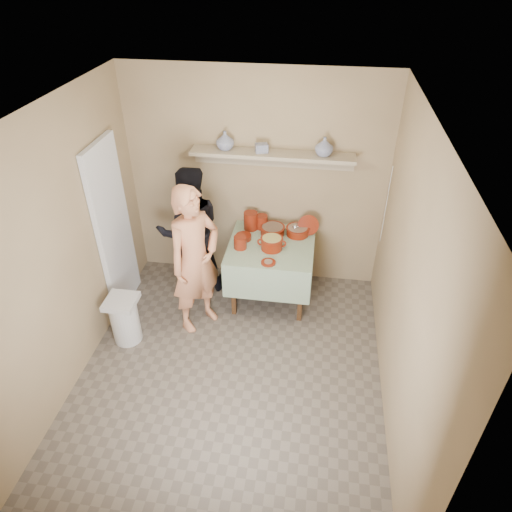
% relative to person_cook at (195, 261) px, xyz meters
% --- Properties ---
extents(ground, '(3.50, 3.50, 0.00)m').
position_rel_person_cook_xyz_m(ground, '(0.49, -0.71, -0.85)').
color(ground, '#655A4F').
rests_on(ground, ground).
extents(tile_panel, '(0.06, 0.70, 2.00)m').
position_rel_person_cook_xyz_m(tile_panel, '(-0.97, 0.24, 0.15)').
color(tile_panel, silver).
rests_on(tile_panel, ground).
extents(plate_stack_a, '(0.16, 0.16, 0.22)m').
position_rel_person_cook_xyz_m(plate_stack_a, '(0.45, 0.87, 0.02)').
color(plate_stack_a, maroon).
rests_on(plate_stack_a, serving_table).
extents(plate_stack_b, '(0.14, 0.14, 0.17)m').
position_rel_person_cook_xyz_m(plate_stack_b, '(0.58, 0.90, -0.01)').
color(plate_stack_b, maroon).
rests_on(plate_stack_b, serving_table).
extents(bowl_stack, '(0.15, 0.15, 0.15)m').
position_rel_person_cook_xyz_m(bowl_stack, '(0.40, 0.44, -0.02)').
color(bowl_stack, maroon).
rests_on(bowl_stack, serving_table).
extents(empty_bowl, '(0.18, 0.18, 0.05)m').
position_rel_person_cook_xyz_m(empty_bowl, '(0.40, 0.63, -0.07)').
color(empty_bowl, maroon).
rests_on(empty_bowl, serving_table).
extents(propped_lid, '(0.25, 0.12, 0.23)m').
position_rel_person_cook_xyz_m(propped_lid, '(1.14, 0.85, 0.03)').
color(propped_lid, maroon).
rests_on(propped_lid, serving_table).
extents(vase_right, '(0.24, 0.24, 0.20)m').
position_rel_person_cook_xyz_m(vase_right, '(1.24, 0.91, 0.97)').
color(vase_right, navy).
rests_on(vase_right, wall_shelf).
extents(vase_left, '(0.24, 0.24, 0.21)m').
position_rel_person_cook_xyz_m(vase_left, '(0.17, 0.93, 0.97)').
color(vase_left, navy).
rests_on(vase_left, wall_shelf).
extents(ceramic_box, '(0.16, 0.13, 0.10)m').
position_rel_person_cook_xyz_m(ceramic_box, '(0.57, 0.91, 0.91)').
color(ceramic_box, navy).
rests_on(ceramic_box, wall_shelf).
extents(person_cook, '(0.70, 0.74, 1.71)m').
position_rel_person_cook_xyz_m(person_cook, '(0.00, 0.00, 0.00)').
color(person_cook, tan).
rests_on(person_cook, ground).
extents(person_helper, '(0.95, 0.85, 1.61)m').
position_rel_person_cook_xyz_m(person_helper, '(-0.23, 0.63, -0.05)').
color(person_helper, black).
rests_on(person_helper, ground).
extents(room_shell, '(3.04, 3.54, 2.62)m').
position_rel_person_cook_xyz_m(room_shell, '(0.49, -0.71, 0.76)').
color(room_shell, '#A08762').
rests_on(room_shell, ground).
extents(serving_table, '(0.97, 0.97, 0.76)m').
position_rel_person_cook_xyz_m(serving_table, '(0.74, 0.57, -0.21)').
color(serving_table, '#4C2D16').
rests_on(serving_table, ground).
extents(cazuela_meat_a, '(0.30, 0.30, 0.10)m').
position_rel_person_cook_xyz_m(cazuela_meat_a, '(0.72, 0.79, -0.03)').
color(cazuela_meat_a, '#60160B').
rests_on(cazuela_meat_a, serving_table).
extents(cazuela_meat_b, '(0.28, 0.28, 0.10)m').
position_rel_person_cook_xyz_m(cazuela_meat_b, '(1.02, 0.82, -0.03)').
color(cazuela_meat_b, '#60160B').
rests_on(cazuela_meat_b, serving_table).
extents(ladle, '(0.08, 0.26, 0.19)m').
position_rel_person_cook_xyz_m(ladle, '(0.99, 0.80, 0.02)').
color(ladle, silver).
rests_on(ladle, cazuela_meat_b).
extents(cazuela_rice, '(0.33, 0.25, 0.14)m').
position_rel_person_cook_xyz_m(cazuela_rice, '(0.75, 0.48, -0.01)').
color(cazuela_rice, '#60160B').
rests_on(cazuela_rice, serving_table).
extents(front_plate, '(0.16, 0.16, 0.03)m').
position_rel_person_cook_xyz_m(front_plate, '(0.75, 0.19, -0.08)').
color(front_plate, maroon).
rests_on(front_plate, serving_table).
extents(wall_shelf, '(1.80, 0.25, 0.21)m').
position_rel_person_cook_xyz_m(wall_shelf, '(0.69, 0.94, 0.82)').
color(wall_shelf, tan).
rests_on(wall_shelf, room_shell).
extents(trash_bin, '(0.32, 0.32, 0.56)m').
position_rel_person_cook_xyz_m(trash_bin, '(-0.72, -0.39, -0.57)').
color(trash_bin, silver).
rests_on(trash_bin, ground).
extents(electrical_cord, '(0.01, 0.05, 0.90)m').
position_rel_person_cook_xyz_m(electrical_cord, '(1.96, 0.77, 0.40)').
color(electrical_cord, silver).
rests_on(electrical_cord, wall_shelf).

